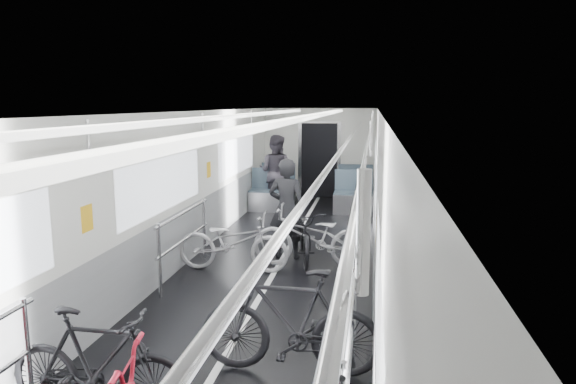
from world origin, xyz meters
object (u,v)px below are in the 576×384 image
at_px(person_standing, 287,208).
at_px(bike_aisle, 305,234).
at_px(bike_left_mid, 98,364).
at_px(bike_left_far, 233,242).
at_px(bike_right_near, 290,321).
at_px(bike_right_mid, 311,237).
at_px(person_seated, 276,172).

bearing_deg(person_standing, bike_aisle, 165.09).
bearing_deg(person_standing, bike_left_mid, 83.66).
height_order(bike_left_far, person_standing, person_standing).
bearing_deg(bike_right_near, bike_left_far, -155.29).
xyz_separation_m(bike_right_near, bike_right_mid, (-0.19, 3.22, -0.04)).
bearing_deg(bike_left_far, person_seated, 3.00).
distance_m(bike_left_mid, bike_right_mid, 4.33).
height_order(person_standing, person_seated, person_seated).
height_order(bike_right_near, bike_right_mid, bike_right_near).
relative_size(bike_left_mid, person_standing, 0.93).
relative_size(bike_right_near, bike_aisle, 1.03).
distance_m(bike_left_mid, bike_right_near, 1.69).
relative_size(bike_right_near, bike_right_mid, 0.94).
distance_m(bike_left_mid, bike_aisle, 4.62).
xyz_separation_m(bike_left_mid, person_standing, (0.76, 4.59, 0.36)).
height_order(bike_left_mid, person_seated, person_seated).
distance_m(bike_left_mid, person_standing, 4.67).
distance_m(bike_left_far, bike_aisle, 1.23).
bearing_deg(person_seated, bike_aisle, 118.54).
height_order(bike_right_mid, person_seated, person_seated).
height_order(bike_right_near, person_standing, person_standing).
bearing_deg(bike_left_far, bike_right_near, -154.74).
bearing_deg(bike_left_mid, bike_aisle, -12.79).
distance_m(bike_left_far, person_seated, 4.80).
bearing_deg(person_standing, bike_right_near, 103.08).
distance_m(bike_right_mid, person_standing, 0.72).
bearing_deg(person_seated, bike_left_mid, 102.69).
bearing_deg(bike_left_mid, person_standing, -8.80).
bearing_deg(bike_left_mid, bike_right_near, -55.61).
relative_size(bike_left_mid, person_seated, 0.86).
distance_m(bike_left_far, person_standing, 1.13).
relative_size(bike_left_far, bike_aisle, 1.03).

